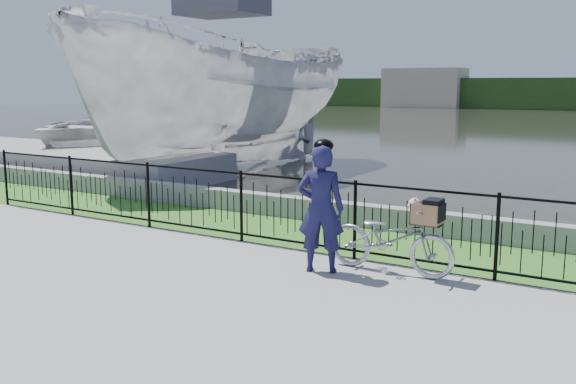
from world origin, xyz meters
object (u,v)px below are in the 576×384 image
Objects in this scene: bicycle_rig at (391,238)px; boat_near at (223,96)px; boat_far at (139,128)px; dock at (63,160)px; cyclist at (321,207)px.

boat_near is at bearing 139.59° from bicycle_rig.
boat_far is (-12.72, 8.35, 0.53)m from bicycle_rig.
dock is 5.66× the size of bicycle_rig.
boat_far is (-11.89, 8.79, 0.12)m from cyclist.
dock is at bearing 160.00° from bicycle_rig.
dock is 0.92× the size of boat_near.
boat_far is at bearing 160.57° from boat_near.
bicycle_rig is 15.22m from boat_far.
boat_near reaches higher than dock.
dock is 5.58× the size of cyclist.
boat_far is (-1.01, 4.09, 0.65)m from dock.
boat_near is (3.97, 2.33, 1.80)m from dock.
boat_near is at bearing 134.47° from cyclist.
boat_far is at bearing 103.85° from dock.
cyclist is at bearing -151.96° from bicycle_rig.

